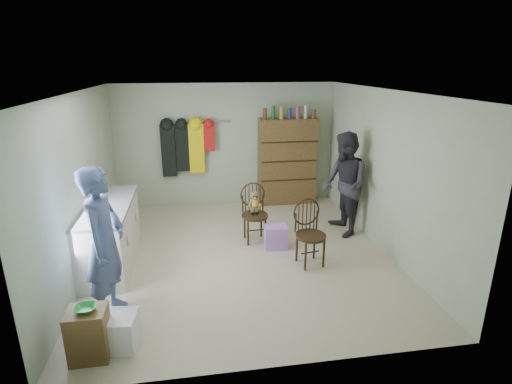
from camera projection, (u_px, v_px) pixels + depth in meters
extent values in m
plane|color=beige|center=(242.00, 254.00, 6.30)|extent=(5.00, 5.00, 0.00)
plane|color=#AFBB9D|center=(227.00, 145.00, 8.26)|extent=(4.50, 0.00, 4.50)
plane|color=#AFBB9D|center=(82.00, 185.00, 5.58)|extent=(0.00, 5.00, 5.00)
plane|color=#AFBB9D|center=(384.00, 171.00, 6.25)|extent=(0.00, 5.00, 5.00)
plane|color=white|center=(241.00, 91.00, 5.53)|extent=(5.00, 5.00, 0.00)
cube|color=silver|center=(111.00, 236.00, 5.87)|extent=(0.60, 1.80, 0.90)
cube|color=slate|center=(107.00, 206.00, 5.72)|extent=(0.64, 1.86, 0.04)
cylinder|color=#99999E|center=(128.00, 242.00, 5.46)|extent=(0.02, 0.02, 0.14)
cylinder|color=#99999E|center=(136.00, 218.00, 6.31)|extent=(0.02, 0.02, 0.14)
cube|color=brown|center=(89.00, 334.00, 4.01)|extent=(0.38, 0.33, 0.55)
imported|color=green|center=(85.00, 309.00, 3.92)|extent=(0.21, 0.21, 0.05)
cube|color=white|center=(118.00, 331.00, 4.20)|extent=(0.43, 0.41, 0.37)
cylinder|color=black|center=(255.00, 216.00, 6.62)|extent=(0.46, 0.46, 0.04)
cylinder|color=black|center=(248.00, 233.00, 6.53)|extent=(0.03, 0.03, 0.44)
cylinder|color=black|center=(265.00, 232.00, 6.59)|extent=(0.03, 0.03, 0.44)
cylinder|color=black|center=(245.00, 226.00, 6.81)|extent=(0.03, 0.03, 0.44)
cylinder|color=black|center=(261.00, 225.00, 6.87)|extent=(0.03, 0.03, 0.44)
torus|color=black|center=(253.00, 195.00, 6.68)|extent=(0.43, 0.05, 0.42)
cylinder|color=black|center=(243.00, 204.00, 6.68)|extent=(0.03, 0.03, 0.29)
cylinder|color=black|center=(263.00, 202.00, 6.75)|extent=(0.03, 0.03, 0.29)
cylinder|color=yellow|center=(255.00, 203.00, 6.57)|extent=(0.12, 0.12, 0.11)
cylinder|color=#475128|center=(255.00, 209.00, 6.60)|extent=(0.07, 0.07, 0.17)
sphere|color=#9E7042|center=(255.00, 196.00, 6.53)|extent=(0.11, 0.11, 0.11)
cylinder|color=#475128|center=(255.00, 193.00, 6.52)|extent=(0.09, 0.09, 0.04)
cube|color=black|center=(255.00, 197.00, 6.48)|extent=(0.08, 0.01, 0.02)
cylinder|color=black|center=(311.00, 236.00, 5.84)|extent=(0.51, 0.51, 0.04)
cylinder|color=black|center=(305.00, 257.00, 5.73)|extent=(0.04, 0.04, 0.44)
cylinder|color=black|center=(324.00, 254.00, 5.82)|extent=(0.04, 0.04, 0.44)
cylinder|color=black|center=(297.00, 248.00, 6.01)|extent=(0.04, 0.04, 0.44)
cylinder|color=black|center=(314.00, 245.00, 6.10)|extent=(0.04, 0.04, 0.44)
torus|color=black|center=(306.00, 212.00, 5.90)|extent=(0.43, 0.10, 0.43)
cylinder|color=black|center=(296.00, 223.00, 5.88)|extent=(0.03, 0.03, 0.29)
cylinder|color=black|center=(317.00, 220.00, 5.99)|extent=(0.03, 0.03, 0.29)
cube|color=pink|center=(276.00, 237.00, 6.46)|extent=(0.38, 0.31, 0.38)
imported|color=#4B5B8B|center=(105.00, 244.00, 4.54)|extent=(0.53, 0.72, 1.82)
imported|color=#2D2B33|center=(344.00, 185.00, 6.80)|extent=(0.69, 0.88, 1.79)
cube|color=brown|center=(287.00, 162.00, 8.37)|extent=(1.20, 0.38, 1.80)
cube|color=black|center=(289.00, 180.00, 8.30)|extent=(1.16, 0.02, 0.03)
cube|color=black|center=(289.00, 161.00, 8.18)|extent=(1.16, 0.02, 0.03)
cube|color=black|center=(290.00, 142.00, 8.05)|extent=(1.16, 0.02, 0.03)
cylinder|color=#592D14|center=(265.00, 114.00, 7.89)|extent=(0.09, 0.09, 0.22)
cylinder|color=#19591E|center=(273.00, 113.00, 7.91)|extent=(0.07, 0.07, 0.27)
cylinder|color=#A59933|center=(281.00, 113.00, 7.94)|extent=(0.08, 0.08, 0.24)
cylinder|color=navy|center=(290.00, 113.00, 7.97)|extent=(0.08, 0.08, 0.22)
cylinder|color=#8C3F59|center=(298.00, 113.00, 7.99)|extent=(0.08, 0.08, 0.24)
cylinder|color=#B2B2B7|center=(306.00, 112.00, 8.01)|extent=(0.07, 0.07, 0.26)
cylinder|color=#592D14|center=(314.00, 114.00, 8.05)|extent=(0.08, 0.08, 0.18)
cylinder|color=#99999E|center=(206.00, 122.00, 7.99)|extent=(1.00, 0.02, 0.02)
cube|color=black|center=(168.00, 151.00, 7.99)|extent=(0.28, 0.10, 1.05)
cube|color=black|center=(182.00, 148.00, 8.02)|extent=(0.26, 0.10, 0.95)
cube|color=yellow|center=(197.00, 149.00, 8.07)|extent=(0.30, 0.10, 1.00)
cube|color=red|center=(209.00, 137.00, 8.04)|extent=(0.22, 0.10, 0.55)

